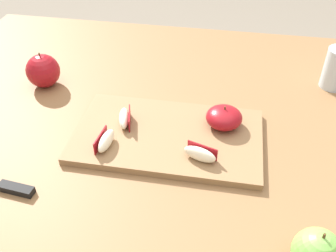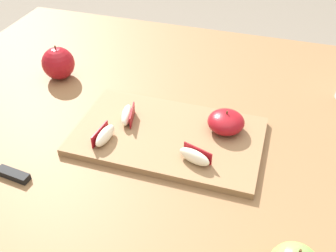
{
  "view_description": "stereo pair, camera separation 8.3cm",
  "coord_description": "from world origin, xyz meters",
  "px_view_note": "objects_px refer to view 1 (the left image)",
  "views": [
    {
      "loc": [
        0.06,
        -0.73,
        1.32
      ],
      "look_at": [
        -0.06,
        -0.09,
        0.8
      ],
      "focal_mm": 41.7,
      "sensor_mm": 36.0,
      "label": 1
    },
    {
      "loc": [
        0.14,
        -0.71,
        1.32
      ],
      "look_at": [
        -0.06,
        -0.09,
        0.8
      ],
      "focal_mm": 41.7,
      "sensor_mm": 36.0,
      "label": 2
    }
  ],
  "objects_px": {
    "cutting_board": "(168,136)",
    "whole_apple_red_delicious": "(43,71)",
    "apple_wedge_near_knife": "(200,154)",
    "paring_knife": "(10,188)",
    "apple_wedge_middle": "(125,118)",
    "apple_half_skin_up": "(224,117)",
    "apple_wedge_front": "(106,141)"
  },
  "relations": [
    {
      "from": "cutting_board",
      "to": "whole_apple_red_delicious",
      "type": "relative_size",
      "value": 4.3
    },
    {
      "from": "apple_wedge_near_knife",
      "to": "paring_knife",
      "type": "height_order",
      "value": "apple_wedge_near_knife"
    },
    {
      "from": "apple_wedge_middle",
      "to": "cutting_board",
      "type": "bearing_deg",
      "value": -9.3
    },
    {
      "from": "apple_half_skin_up",
      "to": "apple_wedge_middle",
      "type": "relative_size",
      "value": 1.12
    },
    {
      "from": "apple_wedge_near_knife",
      "to": "whole_apple_red_delicious",
      "type": "xyz_separation_m",
      "value": [
        -0.43,
        0.23,
        0.01
      ]
    },
    {
      "from": "paring_knife",
      "to": "whole_apple_red_delicious",
      "type": "distance_m",
      "value": 0.37
    },
    {
      "from": "apple_half_skin_up",
      "to": "apple_wedge_middle",
      "type": "height_order",
      "value": "apple_half_skin_up"
    },
    {
      "from": "apple_half_skin_up",
      "to": "apple_wedge_front",
      "type": "xyz_separation_m",
      "value": [
        -0.23,
        -0.11,
        -0.01
      ]
    },
    {
      "from": "paring_knife",
      "to": "apple_wedge_front",
      "type": "bearing_deg",
      "value": 42.31
    },
    {
      "from": "apple_wedge_near_knife",
      "to": "whole_apple_red_delicious",
      "type": "distance_m",
      "value": 0.49
    },
    {
      "from": "cutting_board",
      "to": "apple_half_skin_up",
      "type": "height_order",
      "value": "apple_half_skin_up"
    },
    {
      "from": "apple_half_skin_up",
      "to": "apple_wedge_front",
      "type": "distance_m",
      "value": 0.26
    },
    {
      "from": "cutting_board",
      "to": "apple_wedge_front",
      "type": "bearing_deg",
      "value": -151.87
    },
    {
      "from": "apple_half_skin_up",
      "to": "paring_knife",
      "type": "distance_m",
      "value": 0.46
    },
    {
      "from": "apple_half_skin_up",
      "to": "apple_wedge_middle",
      "type": "xyz_separation_m",
      "value": [
        -0.22,
        -0.03,
        -0.01
      ]
    },
    {
      "from": "apple_wedge_middle",
      "to": "apple_wedge_near_knife",
      "type": "bearing_deg",
      "value": -25.95
    },
    {
      "from": "apple_wedge_middle",
      "to": "apple_wedge_front",
      "type": "height_order",
      "value": "same"
    },
    {
      "from": "apple_wedge_front",
      "to": "whole_apple_red_delicious",
      "type": "bearing_deg",
      "value": 136.45
    },
    {
      "from": "apple_wedge_front",
      "to": "paring_knife",
      "type": "distance_m",
      "value": 0.2
    },
    {
      "from": "paring_knife",
      "to": "whole_apple_red_delicious",
      "type": "height_order",
      "value": "whole_apple_red_delicious"
    },
    {
      "from": "whole_apple_red_delicious",
      "to": "paring_knife",
      "type": "bearing_deg",
      "value": -76.47
    },
    {
      "from": "apple_half_skin_up",
      "to": "apple_wedge_near_knife",
      "type": "height_order",
      "value": "apple_half_skin_up"
    },
    {
      "from": "cutting_board",
      "to": "apple_half_skin_up",
      "type": "xyz_separation_m",
      "value": [
        0.12,
        0.05,
        0.03
      ]
    },
    {
      "from": "whole_apple_red_delicious",
      "to": "apple_wedge_middle",
      "type": "bearing_deg",
      "value": -29.4
    },
    {
      "from": "apple_wedge_front",
      "to": "paring_knife",
      "type": "relative_size",
      "value": 0.43
    },
    {
      "from": "apple_wedge_near_knife",
      "to": "apple_half_skin_up",
      "type": "bearing_deg",
      "value": 71.72
    },
    {
      "from": "apple_wedge_middle",
      "to": "whole_apple_red_delicious",
      "type": "relative_size",
      "value": 0.76
    },
    {
      "from": "apple_half_skin_up",
      "to": "apple_wedge_near_knife",
      "type": "distance_m",
      "value": 0.12
    },
    {
      "from": "whole_apple_red_delicious",
      "to": "apple_wedge_front",
      "type": "bearing_deg",
      "value": -43.55
    },
    {
      "from": "apple_wedge_front",
      "to": "whole_apple_red_delicious",
      "type": "height_order",
      "value": "whole_apple_red_delicious"
    },
    {
      "from": "apple_wedge_near_knife",
      "to": "apple_wedge_middle",
      "type": "height_order",
      "value": "same"
    },
    {
      "from": "apple_half_skin_up",
      "to": "paring_knife",
      "type": "bearing_deg",
      "value": -147.17
    }
  ]
}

